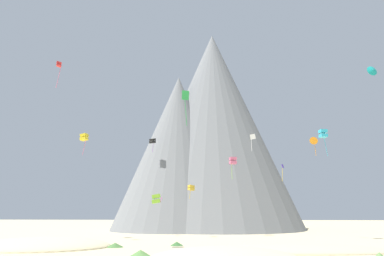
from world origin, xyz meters
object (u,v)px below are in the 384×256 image
at_px(bush_mid_center, 177,244).
at_px(kite_orange_mid, 314,141).
at_px(kite_rainbow_mid, 233,161).
at_px(kite_white_mid, 253,138).
at_px(kite_yellow_mid, 84,137).
at_px(kite_magenta_low, 161,200).
at_px(bush_near_right, 115,245).
at_px(kite_cyan_mid, 323,134).
at_px(bush_ridge_crest, 140,253).
at_px(kite_green_mid, 186,99).
at_px(kite_teal_mid, 373,70).
at_px(rock_massif, 207,135).
at_px(kite_lime_low, 156,199).
at_px(kite_gold_low, 191,188).
at_px(kite_indigo_mid, 283,170).
at_px(kite_black_mid, 153,141).
at_px(kite_red_high, 59,65).

xyz_separation_m(bush_mid_center, kite_orange_mid, (25.58, 17.43, 18.47)).
xyz_separation_m(kite_rainbow_mid, kite_orange_mid, (16.13, -5.53, 3.03)).
relative_size(kite_white_mid, kite_yellow_mid, 0.74).
bearing_deg(kite_white_mid, kite_magenta_low, -147.19).
distance_m(bush_near_right, kite_cyan_mid, 43.42).
relative_size(bush_ridge_crest, kite_green_mid, 0.44).
xyz_separation_m(kite_magenta_low, kite_yellow_mid, (-14.34, -8.37, 11.93)).
height_order(kite_cyan_mid, kite_teal_mid, kite_teal_mid).
bearing_deg(rock_massif, kite_rainbow_mid, -76.06).
xyz_separation_m(bush_ridge_crest, kite_lime_low, (-0.11, 9.56, 6.26)).
height_order(kite_lime_low, kite_gold_low, kite_gold_low).
height_order(bush_ridge_crest, rock_massif, rock_massif).
relative_size(bush_near_right, kite_indigo_mid, 0.67).
relative_size(rock_massif, kite_orange_mid, 18.00).
distance_m(rock_massif, kite_white_mid, 41.30).
bearing_deg(kite_magenta_low, kite_cyan_mid, -69.33).
bearing_deg(kite_magenta_low, kite_black_mid, 53.67).
bearing_deg(kite_green_mid, rock_massif, -67.72).
bearing_deg(kite_gold_low, kite_teal_mid, -161.16).
bearing_deg(kite_green_mid, bush_near_right, 19.22).
distance_m(kite_black_mid, kite_gold_low, 22.06).
relative_size(rock_massif, kite_gold_low, 24.24).
distance_m(kite_white_mid, kite_teal_mid, 22.95).
relative_size(kite_black_mid, kite_gold_low, 1.26).
relative_size(kite_lime_low, kite_yellow_mid, 0.32).
bearing_deg(kite_lime_low, kite_white_mid, -54.01).
distance_m(bush_near_right, kite_white_mid, 30.62).
bearing_deg(kite_cyan_mid, kite_teal_mid, -93.79).
distance_m(bush_ridge_crest, bush_mid_center, 13.06).
relative_size(kite_lime_low, kite_magenta_low, 1.10).
bearing_deg(kite_rainbow_mid, bush_mid_center, 54.43).
relative_size(kite_orange_mid, kite_teal_mid, 2.39).
height_order(bush_mid_center, rock_massif, rock_massif).
relative_size(kite_rainbow_mid, kite_orange_mid, 1.23).
relative_size(kite_black_mid, kite_cyan_mid, 0.71).
bearing_deg(kite_white_mid, kite_gold_low, -150.84).
height_order(kite_red_high, kite_green_mid, kite_red_high).
distance_m(kite_gold_low, kite_red_high, 35.21).
height_order(rock_massif, kite_orange_mid, rock_massif).
distance_m(kite_indigo_mid, kite_cyan_mid, 11.53).
relative_size(bush_near_right, kite_green_mid, 0.45).
xyz_separation_m(bush_near_right, kite_orange_mid, (33.86, 20.60, 18.45)).
xyz_separation_m(kite_magenta_low, kite_orange_mid, (31.55, -3.61, 11.42)).
relative_size(kite_magenta_low, kite_black_mid, 0.35).
xyz_separation_m(bush_near_right, kite_cyan_mid, (34.87, 17.31, 19.22)).
bearing_deg(kite_lime_low, kite_black_mid, 6.43).
xyz_separation_m(bush_mid_center, kite_black_mid, (-10.38, 32.51, 22.13)).
relative_size(kite_teal_mid, kite_green_mid, 0.30).
height_order(bush_ridge_crest, kite_red_high, kite_red_high).
relative_size(kite_cyan_mid, kite_teal_mid, 3.16).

